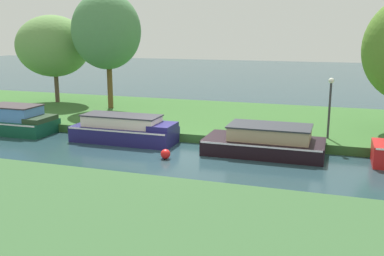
{
  "coord_description": "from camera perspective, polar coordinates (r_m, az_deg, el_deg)",
  "views": [
    {
      "loc": [
        6.23,
        -16.99,
        5.15
      ],
      "look_at": [
        0.19,
        1.2,
        0.9
      ],
      "focal_mm": 41.34,
      "sensor_mm": 36.0,
      "label": 1
    }
  ],
  "objects": [
    {
      "name": "ground_plane",
      "position": [
        18.81,
        -1.7,
        -3.39
      ],
      "size": [
        120.0,
        120.0,
        0.0
      ],
      "primitive_type": "plane",
      "color": "#243D44"
    },
    {
      "name": "riverbank_far",
      "position": [
        25.27,
        3.74,
        1.18
      ],
      "size": [
        72.0,
        10.0,
        0.4
      ],
      "primitive_type": "cube",
      "color": "#34632B",
      "rests_on": "ground_plane"
    },
    {
      "name": "riverbank_near",
      "position": [
        11.27,
        -18.09,
        -14.2
      ],
      "size": [
        72.0,
        10.0,
        0.4
      ],
      "primitive_type": "cube",
      "color": "#355C32",
      "rests_on": "ground_plane"
    },
    {
      "name": "forest_barge",
      "position": [
        24.38,
        -21.82,
        0.83
      ],
      "size": [
        4.13,
        2.1,
        1.42
      ],
      "color": "#104932",
      "rests_on": "ground_plane"
    },
    {
      "name": "black_narrowboat",
      "position": [
        18.97,
        9.47,
        -1.75
      ],
      "size": [
        5.0,
        2.37,
        1.26
      ],
      "color": "black",
      "rests_on": "ground_plane"
    },
    {
      "name": "navy_cruiser",
      "position": [
        20.96,
        -8.65,
        -0.24
      ],
      "size": [
        4.95,
        1.79,
        1.29
      ],
      "color": "navy",
      "rests_on": "ground_plane"
    },
    {
      "name": "willow_tree_left",
      "position": [
        30.89,
        -17.54,
        10.03
      ],
      "size": [
        5.04,
        4.11,
        5.73
      ],
      "color": "brown",
      "rests_on": "riverbank_far"
    },
    {
      "name": "willow_tree_centre",
      "position": [
        27.51,
        -11.04,
        12.17
      ],
      "size": [
        4.35,
        3.32,
        7.0
      ],
      "color": "brown",
      "rests_on": "riverbank_far"
    },
    {
      "name": "lamp_post",
      "position": [
        20.49,
        17.38,
        3.43
      ],
      "size": [
        0.24,
        0.24,
        2.71
      ],
      "color": "#333338",
      "rests_on": "riverbank_far"
    },
    {
      "name": "mooring_post_near",
      "position": [
        21.67,
        -5.04,
        0.7
      ],
      "size": [
        0.16,
        0.16,
        0.67
      ],
      "primitive_type": "cylinder",
      "color": "#4A3B1F",
      "rests_on": "riverbank_far"
    },
    {
      "name": "channel_buoy",
      "position": [
        18.11,
        -3.45,
        -3.37
      ],
      "size": [
        0.4,
        0.4,
        0.4
      ],
      "primitive_type": "sphere",
      "color": "red",
      "rests_on": "ground_plane"
    }
  ]
}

